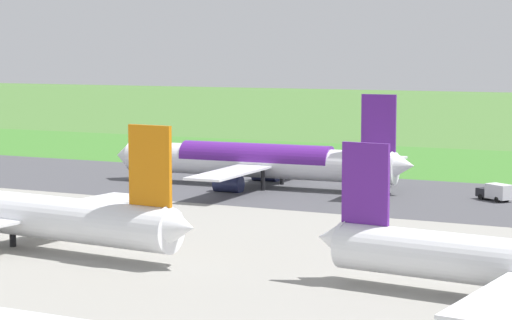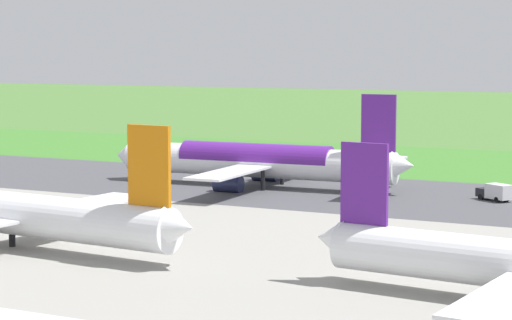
% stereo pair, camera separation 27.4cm
% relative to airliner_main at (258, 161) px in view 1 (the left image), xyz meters
% --- Properties ---
extents(ground_plane, '(800.00, 800.00, 0.00)m').
position_rel_airliner_main_xyz_m(ground_plane, '(5.10, 0.02, -4.35)').
color(ground_plane, '#477233').
extents(runway_asphalt, '(600.00, 40.75, 0.06)m').
position_rel_airliner_main_xyz_m(runway_asphalt, '(5.10, 0.02, -4.32)').
color(runway_asphalt, '#47474C').
rests_on(runway_asphalt, ground).
extents(grass_verge_foreground, '(600.00, 80.00, 0.04)m').
position_rel_airliner_main_xyz_m(grass_verge_foreground, '(5.10, -38.38, -4.33)').
color(grass_verge_foreground, '#3C782B').
rests_on(grass_verge_foreground, ground).
extents(airliner_main, '(54.10, 44.21, 15.88)m').
position_rel_airliner_main_xyz_m(airliner_main, '(0.00, 0.00, 0.00)').
color(airliner_main, white).
rests_on(airliner_main, ground).
extents(airliner_parked_mid, '(51.10, 41.84, 14.91)m').
position_rel_airliner_main_xyz_m(airliner_parked_mid, '(2.28, 58.72, -0.28)').
color(airliner_parked_mid, white).
rests_on(airliner_parked_mid, ground).
extents(service_truck_baggage, '(6.11, 5.00, 2.65)m').
position_rel_airliner_main_xyz_m(service_truck_baggage, '(-39.14, -1.80, -2.95)').
color(service_truck_baggage, black).
rests_on(service_truck_baggage, ground).
extents(no_stopping_sign, '(0.60, 0.10, 2.81)m').
position_rel_airliner_main_xyz_m(no_stopping_sign, '(10.72, -40.45, -2.69)').
color(no_stopping_sign, slate).
rests_on(no_stopping_sign, ground).
extents(traffic_cone_orange, '(0.40, 0.40, 0.55)m').
position_rel_airliner_main_xyz_m(traffic_cone_orange, '(17.51, -41.85, -4.08)').
color(traffic_cone_orange, orange).
rests_on(traffic_cone_orange, ground).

